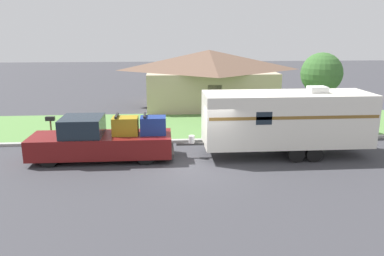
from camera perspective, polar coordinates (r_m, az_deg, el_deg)
ground_plane at (r=16.42m, az=2.00°, el=-5.81°), size 120.00×120.00×0.00m
curb_strip at (r=19.94m, az=0.82°, el=-1.91°), size 80.00×0.30×0.14m
lawn_strip at (r=23.47m, az=0.02°, el=0.46°), size 80.00×7.00×0.03m
house_across_street at (r=29.77m, az=2.59°, el=7.79°), size 10.29×7.72×4.34m
pickup_truck at (r=17.49m, az=-13.53°, el=-1.82°), size 6.45×2.04×2.08m
travel_trailer at (r=17.96m, az=14.17°, el=1.40°), size 8.97×2.44×3.26m
mailbox at (r=21.35m, az=-20.77°, el=0.83°), size 0.48×0.20×1.31m
tree_in_yard at (r=22.72m, az=19.13°, el=7.83°), size 2.34×2.34×4.57m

